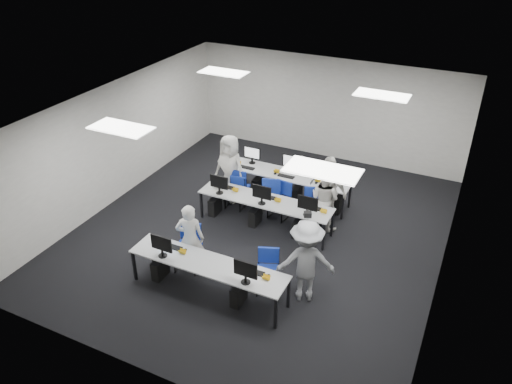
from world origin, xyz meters
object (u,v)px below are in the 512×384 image
at_px(chair_5, 240,193).
at_px(chair_2, 236,196).
at_px(chair_7, 321,210).
at_px(desk_mid, 265,202).
at_px(student_0, 190,239).
at_px(student_3, 328,190).
at_px(chair_4, 312,214).
at_px(photographer, 306,261).
at_px(student_2, 230,168).
at_px(student_1, 325,199).
at_px(chair_6, 272,199).
at_px(desk_front, 208,265).
at_px(chair_0, 189,255).
at_px(chair_1, 268,278).
at_px(chair_3, 280,206).

bearing_deg(chair_5, chair_2, -103.85).
bearing_deg(chair_7, chair_2, -169.09).
height_order(desk_mid, student_0, student_0).
xyz_separation_m(chair_7, student_3, (0.14, -0.05, 0.61)).
relative_size(desk_mid, chair_4, 3.50).
distance_m(chair_5, student_3, 2.32).
bearing_deg(chair_2, photographer, -46.70).
bearing_deg(student_2, student_1, 5.46).
xyz_separation_m(student_1, student_2, (-2.57, 0.17, 0.13)).
distance_m(chair_6, student_0, 2.98).
xyz_separation_m(desk_front, chair_5, (-1.02, 3.33, -0.42)).
relative_size(chair_4, student_3, 0.53).
distance_m(desk_front, chair_2, 3.32).
height_order(chair_0, chair_7, chair_0).
distance_m(chair_1, chair_2, 3.25).
height_order(chair_1, chair_6, chair_6).
bearing_deg(photographer, chair_4, -98.25).
bearing_deg(chair_5, chair_0, -92.81).
xyz_separation_m(desk_front, chair_2, (-1.05, 3.13, -0.39)).
bearing_deg(student_3, chair_5, -159.18).
distance_m(chair_2, chair_5, 0.20).
relative_size(desk_front, student_0, 2.04).
bearing_deg(chair_7, chair_5, -174.35).
xyz_separation_m(chair_4, chair_7, (0.10, 0.33, -0.03)).
height_order(chair_1, student_0, student_0).
bearing_deg(chair_6, chair_5, 165.85).
bearing_deg(desk_front, chair_1, 31.10).
xyz_separation_m(desk_front, chair_6, (-0.16, 3.37, -0.37)).
height_order(chair_3, chair_4, chair_4).
height_order(chair_1, chair_2, chair_2).
xyz_separation_m(chair_0, chair_7, (1.87, 2.97, -0.05)).
xyz_separation_m(desk_mid, chair_1, (0.99, -2.00, -0.40)).
relative_size(chair_2, chair_4, 0.99).
distance_m(chair_2, student_3, 2.36).
distance_m(desk_front, chair_7, 3.68).
distance_m(chair_1, chair_4, 2.57).
height_order(desk_front, chair_3, chair_3).
height_order(chair_2, chair_3, chair_2).
height_order(student_0, photographer, photographer).
relative_size(chair_3, student_3, 0.52).
bearing_deg(photographer, chair_6, -79.83).
bearing_deg(chair_1, chair_3, 87.50).
height_order(student_3, photographer, photographer).
bearing_deg(chair_7, desk_mid, -139.34).
distance_m(chair_1, student_3, 2.92).
bearing_deg(chair_3, desk_mid, -95.94).
bearing_deg(student_1, chair_1, 102.94).
distance_m(chair_0, student_2, 2.98).
distance_m(chair_2, student_2, 0.71).
xyz_separation_m(desk_front, chair_0, (-0.79, 0.52, -0.37)).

